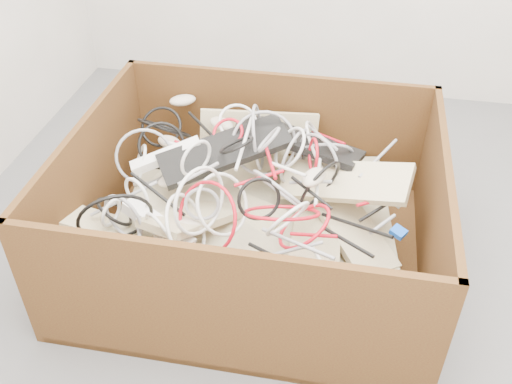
% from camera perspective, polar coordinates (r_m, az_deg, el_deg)
% --- Properties ---
extents(ground, '(3.00, 3.00, 0.00)m').
position_cam_1_polar(ground, '(2.19, 6.03, -8.32)').
color(ground, '#5B5B5E').
rests_on(ground, ground).
extents(cardboard_box, '(1.27, 1.06, 0.54)m').
position_cam_1_polar(cardboard_box, '(2.17, -0.59, -3.77)').
color(cardboard_box, '#3F1C0F').
rests_on(cardboard_box, ground).
extents(keyboard_pile, '(1.18, 0.89, 0.34)m').
position_cam_1_polar(keyboard_pile, '(2.11, 0.28, 0.00)').
color(keyboard_pile, beige).
rests_on(keyboard_pile, cardboard_box).
extents(mice_scatter, '(0.81, 0.93, 0.19)m').
position_cam_1_polar(mice_scatter, '(2.09, -1.96, 2.17)').
color(mice_scatter, '#C3B39D').
rests_on(mice_scatter, keyboard_pile).
extents(power_strip_left, '(0.26, 0.17, 0.11)m').
position_cam_1_polar(power_strip_left, '(2.15, -8.85, 3.55)').
color(power_strip_left, white).
rests_on(power_strip_left, keyboard_pile).
extents(power_strip_right, '(0.28, 0.17, 0.09)m').
position_cam_1_polar(power_strip_right, '(1.94, -9.63, -3.22)').
color(power_strip_right, white).
rests_on(power_strip_right, keyboard_pile).
extents(vga_plug, '(0.06, 0.06, 0.03)m').
position_cam_1_polar(vga_plug, '(1.89, 13.87, -3.86)').
color(vga_plug, '#0C43BB').
rests_on(vga_plug, keyboard_pile).
extents(cable_tangle, '(1.09, 0.87, 0.40)m').
position_cam_1_polar(cable_tangle, '(2.01, -2.21, 1.58)').
color(cable_tangle, black).
rests_on(cable_tangle, keyboard_pile).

